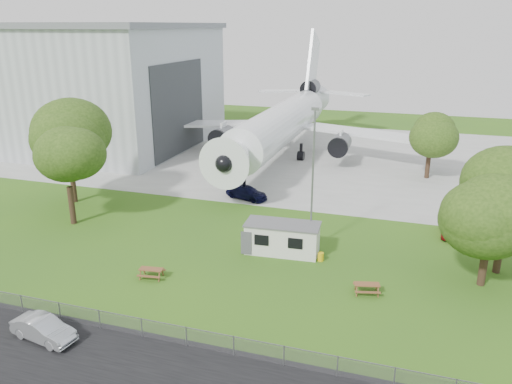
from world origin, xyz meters
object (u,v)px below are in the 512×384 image
(picnic_west, at_px, (152,278))
(car_centre_sedan, at_px, (43,329))
(airliner, at_px, (284,121))
(site_cabin, at_px, (283,238))
(hangar, at_px, (68,83))
(picnic_east, at_px, (366,293))

(picnic_west, distance_m, car_centre_sedan, 9.30)
(airliner, xyz_separation_m, site_cabin, (8.11, -31.08, -3.96))
(hangar, xyz_separation_m, picnic_west, (35.78, -38.58, -9.41))
(car_centre_sedan, bearing_deg, site_cabin, -24.07)
(picnic_west, height_order, picnic_east, same)
(picnic_west, xyz_separation_m, car_centre_sedan, (-2.36, -8.97, 0.71))
(airliner, relative_size, car_centre_sedan, 11.11)
(picnic_east, bearing_deg, hangar, 131.49)
(hangar, height_order, airliner, hangar)
(airliner, xyz_separation_m, picnic_east, (15.60, -35.81, -5.27))
(hangar, bearing_deg, site_cabin, -35.30)
(airliner, bearing_deg, picnic_east, -66.46)
(airliner, bearing_deg, picnic_west, -90.29)
(hangar, height_order, picnic_west, hangar)
(hangar, relative_size, site_cabin, 6.29)
(picnic_east, bearing_deg, airliner, 99.91)
(airliner, height_order, picnic_east, airliner)
(airliner, height_order, picnic_west, airliner)
(airliner, xyz_separation_m, car_centre_sedan, (-2.55, -47.41, -4.56))
(airliner, distance_m, picnic_east, 39.42)
(hangar, bearing_deg, picnic_east, -34.88)
(site_cabin, bearing_deg, picnic_east, -32.33)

